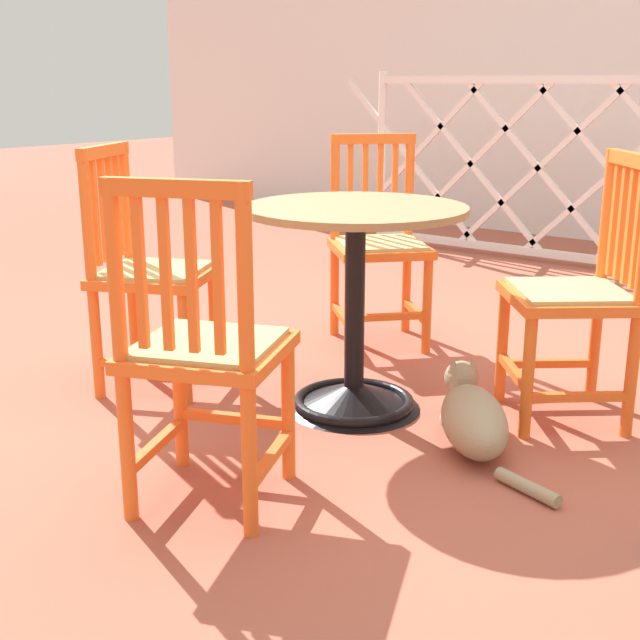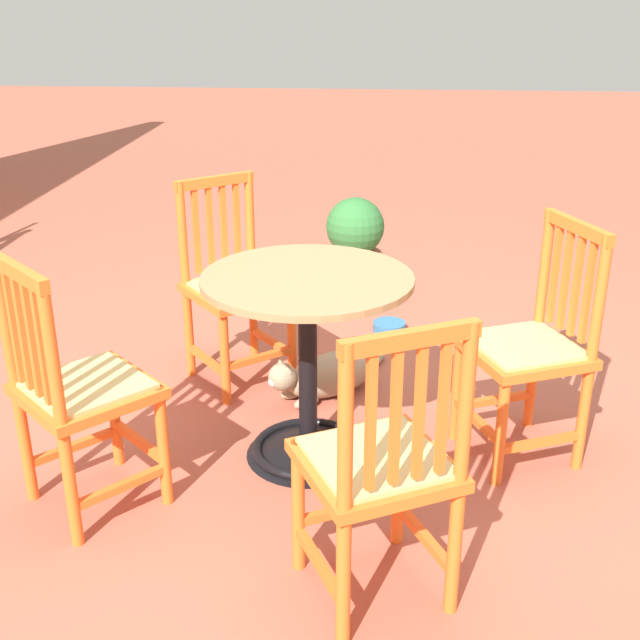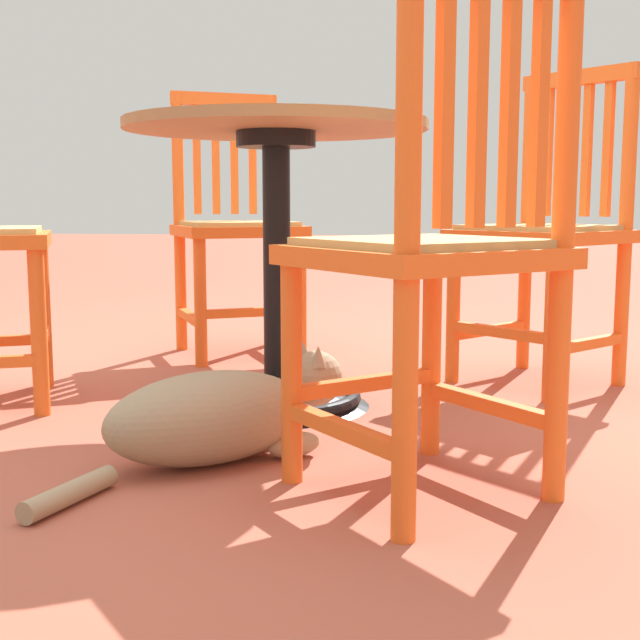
{
  "view_description": "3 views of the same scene",
  "coord_description": "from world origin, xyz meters",
  "px_view_note": "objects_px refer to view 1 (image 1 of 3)",
  "views": [
    {
      "loc": [
        1.6,
        -2.29,
        1.13
      ],
      "look_at": [
        -0.17,
        0.0,
        0.31
      ],
      "focal_mm": 47.25,
      "sensor_mm": 36.0,
      "label": 1
    },
    {
      "loc": [
        -2.7,
        -0.24,
        1.67
      ],
      "look_at": [
        0.08,
        -0.01,
        0.51
      ],
      "focal_mm": 45.12,
      "sensor_mm": 36.0,
      "label": 2
    },
    {
      "loc": [
        2.11,
        0.39,
        0.53
      ],
      "look_at": [
        0.14,
        0.16,
        0.25
      ],
      "focal_mm": 47.69,
      "sensor_mm": 36.0,
      "label": 3
    }
  ],
  "objects_px": {
    "orange_chair_facing_out": "(379,247)",
    "orange_chair_by_planter": "(147,275)",
    "cafe_table": "(354,332)",
    "orange_chair_tucked_in": "(577,297)",
    "tabby_cat": "(472,416)",
    "orange_chair_at_corner": "(205,354)"
  },
  "relations": [
    {
      "from": "orange_chair_facing_out",
      "to": "orange_chair_by_planter",
      "type": "distance_m",
      "value": 1.06
    },
    {
      "from": "orange_chair_tucked_in",
      "to": "orange_chair_facing_out",
      "type": "distance_m",
      "value": 1.08
    },
    {
      "from": "orange_chair_by_planter",
      "to": "cafe_table",
      "type": "bearing_deg",
      "value": 19.86
    },
    {
      "from": "orange_chair_tucked_in",
      "to": "orange_chair_facing_out",
      "type": "bearing_deg",
      "value": 161.89
    },
    {
      "from": "orange_chair_facing_out",
      "to": "orange_chair_at_corner",
      "type": "bearing_deg",
      "value": -73.01
    },
    {
      "from": "orange_chair_at_corner",
      "to": "tabby_cat",
      "type": "xyz_separation_m",
      "value": [
        0.4,
        0.79,
        -0.34
      ]
    },
    {
      "from": "orange_chair_by_planter",
      "to": "tabby_cat",
      "type": "height_order",
      "value": "orange_chair_by_planter"
    },
    {
      "from": "orange_chair_facing_out",
      "to": "orange_chair_by_planter",
      "type": "relative_size",
      "value": 1.0
    },
    {
      "from": "cafe_table",
      "to": "tabby_cat",
      "type": "xyz_separation_m",
      "value": [
        0.48,
        -0.02,
        -0.19
      ]
    },
    {
      "from": "tabby_cat",
      "to": "orange_chair_at_corner",
      "type": "bearing_deg",
      "value": -116.47
    },
    {
      "from": "orange_chair_at_corner",
      "to": "orange_chair_facing_out",
      "type": "distance_m",
      "value": 1.61
    },
    {
      "from": "orange_chair_tucked_in",
      "to": "tabby_cat",
      "type": "distance_m",
      "value": 0.56
    },
    {
      "from": "orange_chair_tucked_in",
      "to": "orange_chair_by_planter",
      "type": "relative_size",
      "value": 1.0
    },
    {
      "from": "orange_chair_by_planter",
      "to": "orange_chair_at_corner",
      "type": "bearing_deg",
      "value": -32.74
    },
    {
      "from": "cafe_table",
      "to": "orange_chair_by_planter",
      "type": "height_order",
      "value": "orange_chair_by_planter"
    },
    {
      "from": "orange_chair_at_corner",
      "to": "tabby_cat",
      "type": "bearing_deg",
      "value": 63.53
    },
    {
      "from": "orange_chair_tucked_in",
      "to": "orange_chair_by_planter",
      "type": "distance_m",
      "value": 1.55
    },
    {
      "from": "orange_chair_tucked_in",
      "to": "tabby_cat",
      "type": "bearing_deg",
      "value": -111.17
    },
    {
      "from": "orange_chair_by_planter",
      "to": "tabby_cat",
      "type": "xyz_separation_m",
      "value": [
        1.24,
        0.25,
        -0.34
      ]
    },
    {
      "from": "orange_chair_facing_out",
      "to": "orange_chair_by_planter",
      "type": "height_order",
      "value": "same"
    },
    {
      "from": "orange_chair_tucked_in",
      "to": "orange_chair_by_planter",
      "type": "bearing_deg",
      "value": -154.73
    },
    {
      "from": "orange_chair_at_corner",
      "to": "orange_chair_facing_out",
      "type": "height_order",
      "value": "same"
    }
  ]
}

